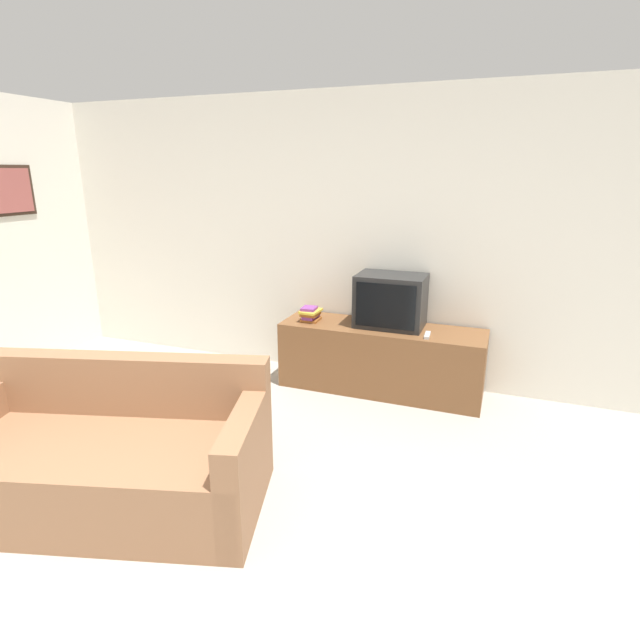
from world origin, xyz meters
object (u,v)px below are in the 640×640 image
Objects in this scene: tv_stand at (381,358)px; television at (391,301)px; couch at (110,459)px; remote_on_stand at (427,335)px; book_stack at (311,314)px.

television is (0.06, 0.06, 0.53)m from tv_stand.
television is 0.30× the size of couch.
television is at bearing 45.47° from tv_stand.
television is at bearing 152.70° from remote_on_stand.
book_stack reaches higher than tv_stand.
couch reaches higher than tv_stand.
book_stack is at bearing 175.63° from remote_on_stand.
television is at bearing 8.32° from book_stack.
book_stack is (0.45, 2.08, 0.38)m from couch.
book_stack is 1.08m from remote_on_stand.
remote_on_stand is (1.53, 2.00, 0.33)m from couch.
television reaches higher than couch.
couch is 8.92× the size of book_stack.
book_stack is at bearing 61.84° from couch.
book_stack is 1.33× the size of remote_on_stand.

